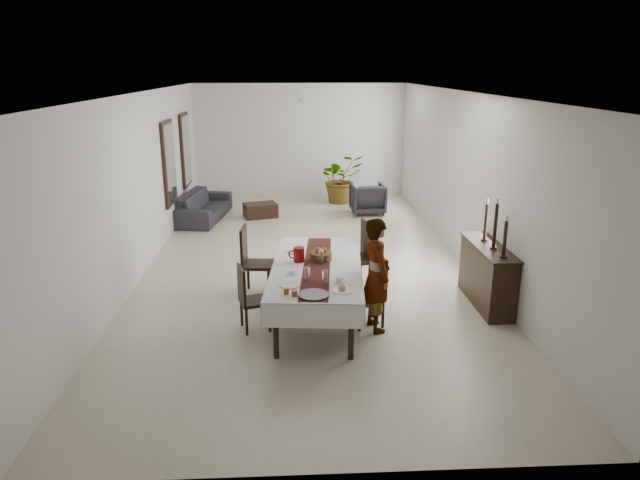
# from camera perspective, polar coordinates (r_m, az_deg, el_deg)

# --- Properties ---
(floor) EXTENTS (6.00, 12.00, 0.00)m
(floor) POSITION_cam_1_polar(r_m,az_deg,el_deg) (11.05, -1.31, -2.26)
(floor) COLOR beige
(floor) RESTS_ON ground
(ceiling) EXTENTS (6.00, 12.00, 0.02)m
(ceiling) POSITION_cam_1_polar(r_m,az_deg,el_deg) (10.44, -1.43, 14.55)
(ceiling) COLOR white
(ceiling) RESTS_ON wall_back
(wall_back) EXTENTS (6.00, 0.02, 3.20)m
(wall_back) POSITION_cam_1_polar(r_m,az_deg,el_deg) (16.56, -2.01, 9.88)
(wall_back) COLOR silver
(wall_back) RESTS_ON floor
(wall_front) EXTENTS (6.00, 0.02, 3.20)m
(wall_front) POSITION_cam_1_polar(r_m,az_deg,el_deg) (4.89, 0.79, -7.68)
(wall_front) COLOR silver
(wall_front) RESTS_ON floor
(wall_left) EXTENTS (0.02, 12.00, 3.20)m
(wall_left) POSITION_cam_1_polar(r_m,az_deg,el_deg) (10.96, -17.32, 5.48)
(wall_left) COLOR silver
(wall_left) RESTS_ON floor
(wall_right) EXTENTS (0.02, 12.00, 3.20)m
(wall_right) POSITION_cam_1_polar(r_m,az_deg,el_deg) (11.13, 14.35, 5.88)
(wall_right) COLOR silver
(wall_right) RESTS_ON floor
(dining_table_top) EXTENTS (1.32, 2.73, 0.06)m
(dining_table_top) POSITION_cam_1_polar(r_m,az_deg,el_deg) (8.39, -0.31, -2.81)
(dining_table_top) COLOR black
(dining_table_top) RESTS_ON table_leg_fl
(table_leg_fl) EXTENTS (0.08, 0.08, 0.77)m
(table_leg_fl) POSITION_cam_1_polar(r_m,az_deg,el_deg) (7.43, -4.44, -9.04)
(table_leg_fl) COLOR black
(table_leg_fl) RESTS_ON floor
(table_leg_fr) EXTENTS (0.08, 0.08, 0.77)m
(table_leg_fr) POSITION_cam_1_polar(r_m,az_deg,el_deg) (7.39, 3.14, -9.15)
(table_leg_fr) COLOR black
(table_leg_fr) RESTS_ON floor
(table_leg_bl) EXTENTS (0.08, 0.08, 0.77)m
(table_leg_bl) POSITION_cam_1_polar(r_m,az_deg,el_deg) (9.74, -2.90, -2.56)
(table_leg_bl) COLOR black
(table_leg_bl) RESTS_ON floor
(table_leg_br) EXTENTS (0.08, 0.08, 0.77)m
(table_leg_br) POSITION_cam_1_polar(r_m,az_deg,el_deg) (9.71, 2.82, -2.62)
(table_leg_br) COLOR black
(table_leg_br) RESTS_ON floor
(tablecloth_top) EXTENTS (1.53, 2.94, 0.01)m
(tablecloth_top) POSITION_cam_1_polar(r_m,az_deg,el_deg) (8.38, -0.31, -2.59)
(tablecloth_top) COLOR silver
(tablecloth_top) RESTS_ON dining_table_top
(tablecloth_drape_left) EXTENTS (0.25, 2.83, 0.33)m
(tablecloth_drape_left) POSITION_cam_1_polar(r_m,az_deg,el_deg) (8.48, -4.67, -3.56)
(tablecloth_drape_left) COLOR silver
(tablecloth_drape_left) RESTS_ON dining_table_top
(tablecloth_drape_right) EXTENTS (0.25, 2.83, 0.33)m
(tablecloth_drape_right) POSITION_cam_1_polar(r_m,az_deg,el_deg) (8.44, 4.07, -3.65)
(tablecloth_drape_right) COLOR white
(tablecloth_drape_right) RESTS_ON dining_table_top
(tablecloth_drape_near) EXTENTS (1.30, 0.12, 0.33)m
(tablecloth_drape_near) POSITION_cam_1_polar(r_m,az_deg,el_deg) (7.13, -0.72, -7.61)
(tablecloth_drape_near) COLOR silver
(tablecloth_drape_near) RESTS_ON dining_table_top
(tablecloth_drape_far) EXTENTS (1.30, 0.12, 0.33)m
(tablecloth_drape_far) POSITION_cam_1_polar(r_m,az_deg,el_deg) (9.77, -0.01, -0.70)
(tablecloth_drape_far) COLOR white
(tablecloth_drape_far) RESTS_ON dining_table_top
(table_runner) EXTENTS (0.62, 2.78, 0.00)m
(table_runner) POSITION_cam_1_polar(r_m,az_deg,el_deg) (8.38, -0.31, -2.54)
(table_runner) COLOR #561F18
(table_runner) RESTS_ON tablecloth_top
(red_pitcher) EXTENTS (0.18, 0.18, 0.22)m
(red_pitcher) POSITION_cam_1_polar(r_m,az_deg,el_deg) (8.51, -2.13, -1.46)
(red_pitcher) COLOR maroon
(red_pitcher) RESTS_ON tablecloth_top
(pitcher_handle) EXTENTS (0.13, 0.03, 0.13)m
(pitcher_handle) POSITION_cam_1_polar(r_m,az_deg,el_deg) (8.52, -2.76, -1.45)
(pitcher_handle) COLOR maroon
(pitcher_handle) RESTS_ON red_pitcher
(wine_glass_near) EXTENTS (0.08, 0.08, 0.19)m
(wine_glass_near) POSITION_cam_1_polar(r_m,az_deg,el_deg) (7.67, 0.48, -3.69)
(wine_glass_near) COLOR white
(wine_glass_near) RESTS_ON tablecloth_top
(wine_glass_mid) EXTENTS (0.08, 0.08, 0.19)m
(wine_glass_mid) POSITION_cam_1_polar(r_m,az_deg,el_deg) (7.78, -1.29, -3.38)
(wine_glass_mid) COLOR white
(wine_glass_mid) RESTS_ON tablecloth_top
(wine_glass_far) EXTENTS (0.08, 0.08, 0.19)m
(wine_glass_far) POSITION_cam_1_polar(r_m,az_deg,el_deg) (8.40, 0.07, -1.83)
(wine_glass_far) COLOR white
(wine_glass_far) RESTS_ON tablecloth_top
(teacup_right) EXTENTS (0.10, 0.10, 0.07)m
(teacup_right) POSITION_cam_1_polar(r_m,az_deg,el_deg) (7.74, 1.96, -3.98)
(teacup_right) COLOR white
(teacup_right) RESTS_ON saucer_right
(saucer_right) EXTENTS (0.17, 0.17, 0.01)m
(saucer_right) POSITION_cam_1_polar(r_m,az_deg,el_deg) (7.75, 1.96, -4.16)
(saucer_right) COLOR white
(saucer_right) RESTS_ON tablecloth_top
(teacup_left) EXTENTS (0.10, 0.10, 0.07)m
(teacup_left) POSITION_cam_1_polar(r_m,az_deg,el_deg) (8.03, -2.77, -3.22)
(teacup_left) COLOR white
(teacup_left) RESTS_ON saucer_left
(saucer_left) EXTENTS (0.17, 0.17, 0.01)m
(saucer_left) POSITION_cam_1_polar(r_m,az_deg,el_deg) (8.03, -2.77, -3.40)
(saucer_left) COLOR white
(saucer_left) RESTS_ON tablecloth_top
(plate_near_right) EXTENTS (0.26, 0.26, 0.02)m
(plate_near_right) POSITION_cam_1_polar(r_m,az_deg,el_deg) (7.45, 2.22, -5.06)
(plate_near_right) COLOR white
(plate_near_right) RESTS_ON tablecloth_top
(bread_near_right) EXTENTS (0.10, 0.10, 0.10)m
(bread_near_right) POSITION_cam_1_polar(r_m,az_deg,el_deg) (7.43, 2.22, -4.85)
(bread_near_right) COLOR tan
(bread_near_right) RESTS_ON plate_near_right
(plate_near_left) EXTENTS (0.26, 0.26, 0.02)m
(plate_near_left) POSITION_cam_1_polar(r_m,az_deg,el_deg) (7.62, -3.03, -4.54)
(plate_near_left) COLOR silver
(plate_near_left) RESTS_ON tablecloth_top
(plate_far_left) EXTENTS (0.26, 0.26, 0.02)m
(plate_far_left) POSITION_cam_1_polar(r_m,az_deg,el_deg) (8.97, -2.42, -1.18)
(plate_far_left) COLOR silver
(plate_far_left) RESTS_ON tablecloth_top
(serving_tray) EXTENTS (0.40, 0.40, 0.02)m
(serving_tray) POSITION_cam_1_polar(r_m,az_deg,el_deg) (7.30, -0.64, -5.50)
(serving_tray) COLOR #3A393E
(serving_tray) RESTS_ON tablecloth_top
(jam_jar_a) EXTENTS (0.07, 0.07, 0.08)m
(jam_jar_a) POSITION_cam_1_polar(r_m,az_deg,el_deg) (7.27, -2.57, -5.35)
(jam_jar_a) COLOR #964015
(jam_jar_a) RESTS_ON tablecloth_top
(jam_jar_b) EXTENTS (0.07, 0.07, 0.08)m
(jam_jar_b) POSITION_cam_1_polar(r_m,az_deg,el_deg) (7.34, -3.39, -5.14)
(jam_jar_b) COLOR brown
(jam_jar_b) RESTS_ON tablecloth_top
(fruit_basket) EXTENTS (0.33, 0.33, 0.11)m
(fruit_basket) POSITION_cam_1_polar(r_m,az_deg,el_deg) (8.62, 0.12, -1.60)
(fruit_basket) COLOR brown
(fruit_basket) RESTS_ON tablecloth_top
(fruit_red) EXTENTS (0.10, 0.10, 0.10)m
(fruit_red) POSITION_cam_1_polar(r_m,az_deg,el_deg) (8.61, 0.34, -1.03)
(fruit_red) COLOR maroon
(fruit_red) RESTS_ON fruit_basket
(fruit_green) EXTENTS (0.09, 0.09, 0.09)m
(fruit_green) POSITION_cam_1_polar(r_m,az_deg,el_deg) (8.63, -0.17, -1.01)
(fruit_green) COLOR #4C7623
(fruit_green) RESTS_ON fruit_basket
(fruit_yellow) EXTENTS (0.09, 0.09, 0.09)m
(fruit_yellow) POSITION_cam_1_polar(r_m,az_deg,el_deg) (8.54, 0.11, -1.19)
(fruit_yellow) COLOR gold
(fruit_yellow) RESTS_ON fruit_basket
(chair_right_near_seat) EXTENTS (0.54, 0.54, 0.05)m
(chair_right_near_seat) POSITION_cam_1_polar(r_m,az_deg,el_deg) (8.34, 4.73, -5.50)
(chair_right_near_seat) COLOR black
(chair_right_near_seat) RESTS_ON chair_right_near_leg_fl
(chair_right_near_leg_fl) EXTENTS (0.05, 0.05, 0.44)m
(chair_right_near_leg_fl) POSITION_cam_1_polar(r_m,az_deg,el_deg) (8.35, 6.32, -7.34)
(chair_right_near_leg_fl) COLOR black
(chair_right_near_leg_fl) RESTS_ON floor
(chair_right_near_leg_fr) EXTENTS (0.05, 0.05, 0.44)m
(chair_right_near_leg_fr) POSITION_cam_1_polar(r_m,az_deg,el_deg) (8.65, 5.35, -6.41)
(chair_right_near_leg_fr) COLOR black
(chair_right_near_leg_fr) RESTS_ON floor
(chair_right_near_leg_bl) EXTENTS (0.05, 0.05, 0.44)m
(chair_right_near_leg_bl) POSITION_cam_1_polar(r_m,az_deg,el_deg) (8.22, 4.00, -7.68)
(chair_right_near_leg_bl) COLOR black
(chair_right_near_leg_bl) RESTS_ON floor
(chair_right_near_leg_br) EXTENTS (0.05, 0.05, 0.44)m
(chair_right_near_leg_br) POSITION_cam_1_polar(r_m,az_deg,el_deg) (8.52, 3.11, -6.72)
(chair_right_near_leg_br) COLOR black
(chair_right_near_leg_br) RESTS_ON floor
(chair_right_near_back) EXTENTS (0.15, 0.44, 0.56)m
(chair_right_near_back) POSITION_cam_1_polar(r_m,az_deg,el_deg) (8.30, 6.06, -3.42)
(chair_right_near_back) COLOR black
(chair_right_near_back) RESTS_ON chair_right_near_seat
(chair_right_far_seat) EXTENTS (0.60, 0.60, 0.06)m
(chair_right_far_seat) POSITION_cam_1_polar(r_m,az_deg,el_deg) (9.63, 3.45, -1.99)
(chair_right_far_seat) COLOR black
(chair_right_far_seat) RESTS_ON chair_right_far_leg_fl
(chair_right_far_leg_fl) EXTENTS (0.06, 0.06, 0.49)m
(chair_right_far_leg_fl) POSITION_cam_1_polar(r_m,az_deg,el_deg) (9.62, 4.98, -3.78)
(chair_right_far_leg_fl) COLOR black
(chair_right_far_leg_fl) RESTS_ON floor
(chair_right_far_leg_fr) EXTENTS (0.06, 0.06, 0.49)m
(chair_right_far_leg_fr) POSITION_cam_1_polar(r_m,az_deg,el_deg) (9.97, 4.09, -3.00)
(chair_right_far_leg_fr) COLOR black
(chair_right_far_leg_fr) RESTS_ON floor
(chair_right_far_leg_bl) EXTENTS (0.06, 0.06, 0.49)m
(chair_right_far_leg_bl) POSITION_cam_1_polar(r_m,az_deg,el_deg) (9.48, 2.72, -4.05)
(chair_right_far_leg_bl) COLOR black
(chair_right_far_leg_bl) RESTS_ON floor
(chair_right_far_leg_br) EXTENTS (0.06, 0.06, 0.49)m
(chair_right_far_leg_br) POSITION_cam_1_polar(r_m,az_deg,el_deg) (9.83, 1.90, -3.25)
(chair_right_far_leg_br) COLOR black
(chair_right_far_leg_br) RESTS_ON floor
(chair_right_far_back) EXTENTS (0.17, 0.49, 0.63)m
(chair_right_far_back) POSITION_cam_1_polar(r_m,az_deg,el_deg) (9.61, 4.73, 0.04)
(chair_right_far_back) COLOR black
(chair_right_far_back) RESTS_ON chair_right_far_seat
(chair_left_near_seat) EXTENTS (0.51, 0.51, 0.05)m
(chair_left_near_seat) POSITION_cam_1_polar(r_m,az_deg,el_deg) (8.23, -6.51, -6.09)
(chair_left_near_seat) COLOR black
(chair_left_near_seat) RESTS_ON chair_left_near_leg_fl
(chair_left_near_leg_fl) EXTENTS (0.05, 0.05, 0.41)m
(chair_left_near_leg_fl) POSITION_cam_1_polar(r_m,az_deg,el_deg) (8.44, -7.84, -7.21)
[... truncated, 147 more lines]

